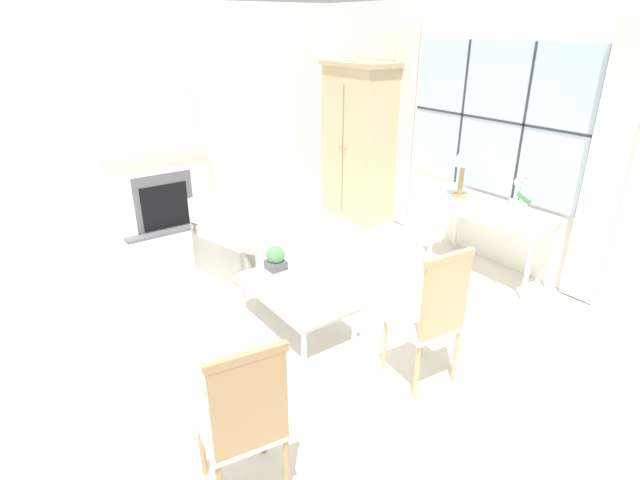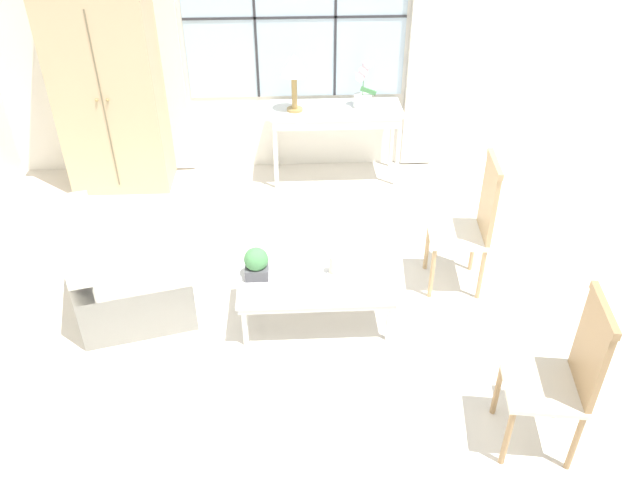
{
  "view_description": "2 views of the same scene",
  "coord_description": "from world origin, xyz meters",
  "px_view_note": "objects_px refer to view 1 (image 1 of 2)",
  "views": [
    {
      "loc": [
        3.34,
        -1.67,
        2.52
      ],
      "look_at": [
        0.04,
        0.7,
        0.76
      ],
      "focal_mm": 28.0,
      "sensor_mm": 36.0,
      "label": 1
    },
    {
      "loc": [
        -0.07,
        -3.22,
        3.17
      ],
      "look_at": [
        0.11,
        0.44,
        0.7
      ],
      "focal_mm": 35.0,
      "sensor_mm": 36.0,
      "label": 2
    }
  ],
  "objects_px": {
    "accent_chair_wooden": "(245,418)",
    "coffee_table": "(295,293)",
    "potted_orchid": "(520,195)",
    "fireplace": "(160,183)",
    "pillar_candle": "(310,286)",
    "armoire": "(359,143)",
    "potted_plant_small": "(276,258)",
    "table_lamp": "(464,159)",
    "side_chair_wooden": "(434,312)",
    "armchair_upholstered": "(246,241)",
    "console_table": "(492,213)"
  },
  "relations": [
    {
      "from": "armoire",
      "to": "coffee_table",
      "type": "bearing_deg",
      "value": -50.25
    },
    {
      "from": "fireplace",
      "to": "potted_orchid",
      "type": "distance_m",
      "value": 4.33
    },
    {
      "from": "armoire",
      "to": "armchair_upholstered",
      "type": "distance_m",
      "value": 2.22
    },
    {
      "from": "potted_orchid",
      "to": "pillar_candle",
      "type": "xyz_separation_m",
      "value": [
        -0.44,
        -2.24,
        -0.51
      ]
    },
    {
      "from": "armoire",
      "to": "potted_plant_small",
      "type": "bearing_deg",
      "value": -56.52
    },
    {
      "from": "console_table",
      "to": "pillar_candle",
      "type": "distance_m",
      "value": 2.24
    },
    {
      "from": "table_lamp",
      "to": "potted_orchid",
      "type": "relative_size",
      "value": 1.19
    },
    {
      "from": "armoire",
      "to": "console_table",
      "type": "height_order",
      "value": "armoire"
    },
    {
      "from": "accent_chair_wooden",
      "to": "potted_plant_small",
      "type": "distance_m",
      "value": 2.19
    },
    {
      "from": "accent_chair_wooden",
      "to": "coffee_table",
      "type": "distance_m",
      "value": 1.83
    },
    {
      "from": "armchair_upholstered",
      "to": "potted_plant_small",
      "type": "bearing_deg",
      "value": -10.81
    },
    {
      "from": "fireplace",
      "to": "table_lamp",
      "type": "distance_m",
      "value": 3.78
    },
    {
      "from": "fireplace",
      "to": "side_chair_wooden",
      "type": "distance_m",
      "value": 4.25
    },
    {
      "from": "table_lamp",
      "to": "fireplace",
      "type": "bearing_deg",
      "value": -140.46
    },
    {
      "from": "console_table",
      "to": "coffee_table",
      "type": "bearing_deg",
      "value": -97.71
    },
    {
      "from": "console_table",
      "to": "coffee_table",
      "type": "relative_size",
      "value": 1.17
    },
    {
      "from": "side_chair_wooden",
      "to": "potted_plant_small",
      "type": "xyz_separation_m",
      "value": [
        -1.66,
        -0.33,
        -0.12
      ]
    },
    {
      "from": "side_chair_wooden",
      "to": "potted_plant_small",
      "type": "height_order",
      "value": "side_chair_wooden"
    },
    {
      "from": "armoire",
      "to": "fireplace",
      "type": "bearing_deg",
      "value": -114.35
    },
    {
      "from": "pillar_candle",
      "to": "potted_orchid",
      "type": "bearing_deg",
      "value": 78.96
    },
    {
      "from": "console_table",
      "to": "pillar_candle",
      "type": "bearing_deg",
      "value": -94.38
    },
    {
      "from": "console_table",
      "to": "armchair_upholstered",
      "type": "height_order",
      "value": "armchair_upholstered"
    },
    {
      "from": "potted_orchid",
      "to": "coffee_table",
      "type": "bearing_deg",
      "value": -104.05
    },
    {
      "from": "pillar_candle",
      "to": "potted_plant_small",
      "type": "bearing_deg",
      "value": -179.73
    },
    {
      "from": "armoire",
      "to": "coffee_table",
      "type": "relative_size",
      "value": 1.85
    },
    {
      "from": "table_lamp",
      "to": "side_chair_wooden",
      "type": "xyz_separation_m",
      "value": [
        1.34,
        -1.85,
        -0.58
      ]
    },
    {
      "from": "armoire",
      "to": "coffee_table",
      "type": "xyz_separation_m",
      "value": [
        1.89,
        -2.27,
        -0.71
      ]
    },
    {
      "from": "accent_chair_wooden",
      "to": "side_chair_wooden",
      "type": "bearing_deg",
      "value": 94.57
    },
    {
      "from": "potted_plant_small",
      "to": "pillar_candle",
      "type": "bearing_deg",
      "value": 0.27
    },
    {
      "from": "side_chair_wooden",
      "to": "coffee_table",
      "type": "bearing_deg",
      "value": -162.56
    },
    {
      "from": "potted_orchid",
      "to": "accent_chair_wooden",
      "type": "xyz_separation_m",
      "value": [
        0.79,
        -3.5,
        -0.37
      ]
    },
    {
      "from": "armoire",
      "to": "table_lamp",
      "type": "relative_size",
      "value": 3.71
    },
    {
      "from": "armchair_upholstered",
      "to": "pillar_candle",
      "type": "distance_m",
      "value": 1.57
    },
    {
      "from": "potted_orchid",
      "to": "armchair_upholstered",
      "type": "xyz_separation_m",
      "value": [
        -1.99,
        -2.05,
        -0.69
      ]
    },
    {
      "from": "console_table",
      "to": "pillar_candle",
      "type": "relative_size",
      "value": 8.11
    },
    {
      "from": "potted_orchid",
      "to": "fireplace",
      "type": "bearing_deg",
      "value": -145.54
    },
    {
      "from": "fireplace",
      "to": "table_lamp",
      "type": "bearing_deg",
      "value": 39.54
    },
    {
      "from": "pillar_candle",
      "to": "armoire",
      "type": "bearing_deg",
      "value": 132.57
    },
    {
      "from": "side_chair_wooden",
      "to": "pillar_candle",
      "type": "xyz_separation_m",
      "value": [
        -1.1,
        -0.33,
        -0.16
      ]
    },
    {
      "from": "fireplace",
      "to": "potted_plant_small",
      "type": "distance_m",
      "value": 2.57
    },
    {
      "from": "potted_orchid",
      "to": "pillar_candle",
      "type": "bearing_deg",
      "value": -101.04
    },
    {
      "from": "accent_chair_wooden",
      "to": "pillar_candle",
      "type": "distance_m",
      "value": 1.76
    },
    {
      "from": "armoire",
      "to": "accent_chair_wooden",
      "type": "height_order",
      "value": "armoire"
    },
    {
      "from": "armoire",
      "to": "pillar_candle",
      "type": "xyz_separation_m",
      "value": [
        2.03,
        -2.21,
        -0.6
      ]
    },
    {
      "from": "armchair_upholstered",
      "to": "accent_chair_wooden",
      "type": "bearing_deg",
      "value": -27.47
    },
    {
      "from": "table_lamp",
      "to": "armchair_upholstered",
      "type": "bearing_deg",
      "value": -123.37
    },
    {
      "from": "armoire",
      "to": "coffee_table",
      "type": "distance_m",
      "value": 3.04
    },
    {
      "from": "accent_chair_wooden",
      "to": "armchair_upholstered",
      "type": "bearing_deg",
      "value": 152.53
    },
    {
      "from": "fireplace",
      "to": "pillar_candle",
      "type": "bearing_deg",
      "value": 3.76
    },
    {
      "from": "fireplace",
      "to": "armoire",
      "type": "height_order",
      "value": "armoire"
    }
  ]
}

